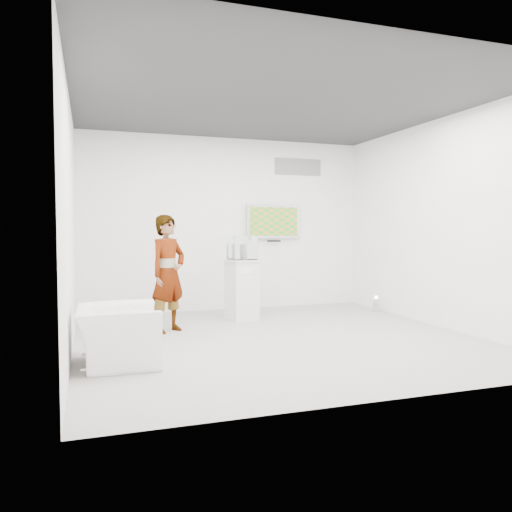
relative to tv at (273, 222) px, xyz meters
name	(u,v)px	position (x,y,z in m)	size (l,w,h in m)	color
room	(278,222)	(-0.85, -2.45, -0.05)	(5.01, 5.01, 3.00)	#A6A099
tv	(273,222)	(0.00, 0.00, 0.00)	(1.00, 0.08, 0.60)	#B8B8BC
logo_decal	(298,167)	(0.50, 0.04, 1.00)	(0.90, 0.02, 0.30)	slate
person	(168,274)	(-2.13, -1.59, -0.75)	(0.59, 0.38, 1.61)	white
armchair	(118,335)	(-2.88, -3.09, -1.25)	(0.94, 0.82, 0.61)	white
pedestal	(242,290)	(-0.90, -1.03, -1.08)	(0.46, 0.46, 0.94)	silver
floor_uplight	(376,304)	(1.50, -1.03, -1.43)	(0.16, 0.16, 0.25)	silver
vitrine	(242,248)	(-0.90, -1.03, -0.43)	(0.37, 0.37, 0.37)	silver
console	(242,252)	(-0.90, -1.03, -0.49)	(0.05, 0.18, 0.24)	silver
wii_remote	(173,227)	(-2.01, -1.32, -0.11)	(0.04, 0.14, 0.04)	silver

